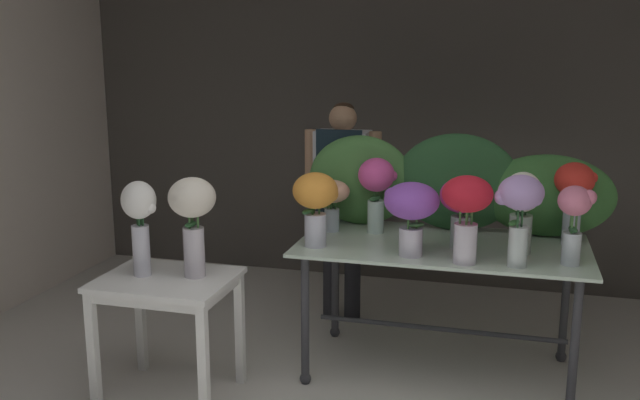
{
  "coord_description": "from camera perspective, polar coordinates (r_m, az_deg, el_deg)",
  "views": [
    {
      "loc": [
        0.74,
        -2.27,
        1.99
      ],
      "look_at": [
        -0.28,
        1.48,
        1.14
      ],
      "focal_mm": 39.3,
      "sensor_mm": 36.0,
      "label": 1
    }
  ],
  "objects": [
    {
      "name": "vase_violet_stock",
      "position": [
        3.96,
        7.48,
        -0.64
      ],
      "size": [
        0.31,
        0.31,
        0.42
      ],
      "color": "silver",
      "rests_on": "display_table_glass"
    },
    {
      "name": "vase_scarlet_carnations",
      "position": [
        4.39,
        19.97,
        0.73
      ],
      "size": [
        0.24,
        0.23,
        0.5
      ],
      "color": "silver",
      "rests_on": "display_table_glass"
    },
    {
      "name": "vase_rosy_ranunculus",
      "position": [
        4.0,
        20.02,
        -1.25
      ],
      "size": [
        0.2,
        0.18,
        0.44
      ],
      "color": "silver",
      "rests_on": "display_table_glass"
    },
    {
      "name": "vase_lilac_anemones",
      "position": [
        3.86,
        15.96,
        -0.43
      ],
      "size": [
        0.26,
        0.24,
        0.5
      ],
      "color": "silver",
      "rests_on": "display_table_glass"
    },
    {
      "name": "vase_white_roses_tall",
      "position": [
        4.05,
        -14.48,
        -1.4
      ],
      "size": [
        0.21,
        0.19,
        0.55
      ],
      "color": "silver",
      "rests_on": "side_table_white"
    },
    {
      "name": "side_table_white",
      "position": [
        4.1,
        -12.33,
        -7.45
      ],
      "size": [
        0.74,
        0.6,
        0.72
      ],
      "color": "white",
      "rests_on": "ground"
    },
    {
      "name": "ground_plane",
      "position": [
        4.61,
        4.59,
        -13.34
      ],
      "size": [
        8.0,
        8.0,
        0.0
      ],
      "primitive_type": "plane",
      "color": "beige"
    },
    {
      "name": "vase_peach_peonies",
      "position": [
        4.47,
        0.94,
        0.22
      ],
      "size": [
        0.23,
        0.23,
        0.33
      ],
      "color": "silver",
      "rests_on": "display_table_glass"
    },
    {
      "name": "vase_magenta_roses",
      "position": [
        4.16,
        11.4,
        -0.28
      ],
      "size": [
        0.26,
        0.26,
        0.42
      ],
      "color": "silver",
      "rests_on": "display_table_glass"
    },
    {
      "name": "vase_ivory_freesia",
      "position": [
        4.15,
        16.08,
        -0.52
      ],
      "size": [
        0.22,
        0.21,
        0.47
      ],
      "color": "silver",
      "rests_on": "display_table_glass"
    },
    {
      "name": "foliage_backdrop",
      "position": [
        4.57,
        11.07,
        1.11
      ],
      "size": [
        1.94,
        0.26,
        0.63
      ],
      "color": "#477F3D",
      "rests_on": "display_table_glass"
    },
    {
      "name": "vase_crimson_dahlias",
      "position": [
        3.86,
        11.87,
        -0.58
      ],
      "size": [
        0.27,
        0.27,
        0.49
      ],
      "color": "silver",
      "rests_on": "display_table_glass"
    },
    {
      "name": "florist",
      "position": [
        5.09,
        1.82,
        0.93
      ],
      "size": [
        0.57,
        0.24,
        1.61
      ],
      "color": "#232328",
      "rests_on": "ground"
    },
    {
      "name": "wall_back",
      "position": [
        5.98,
        8.12,
        7.44
      ],
      "size": [
        6.0,
        0.12,
        3.0
      ],
      "primitive_type": "cube",
      "color": "#4C4742",
      "rests_on": "ground"
    },
    {
      "name": "vase_cream_lisianthus_tall",
      "position": [
        3.95,
        -10.36,
        -1.02
      ],
      "size": [
        0.26,
        0.26,
        0.57
      ],
      "color": "silver",
      "rests_on": "side_table_white"
    },
    {
      "name": "display_table_glass",
      "position": [
        4.33,
        9.87,
        -5.19
      ],
      "size": [
        1.72,
        0.94,
        0.84
      ],
      "color": "silver",
      "rests_on": "ground"
    },
    {
      "name": "vase_sunset_hydrangea",
      "position": [
        4.12,
        -0.37,
        0.02
      ],
      "size": [
        0.27,
        0.27,
        0.45
      ],
      "color": "silver",
      "rests_on": "display_table_glass"
    },
    {
      "name": "vase_fuchsia_lilies",
      "position": [
        4.43,
        4.61,
        1.26
      ],
      "size": [
        0.25,
        0.23,
        0.48
      ],
      "color": "silver",
      "rests_on": "display_table_glass"
    }
  ]
}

